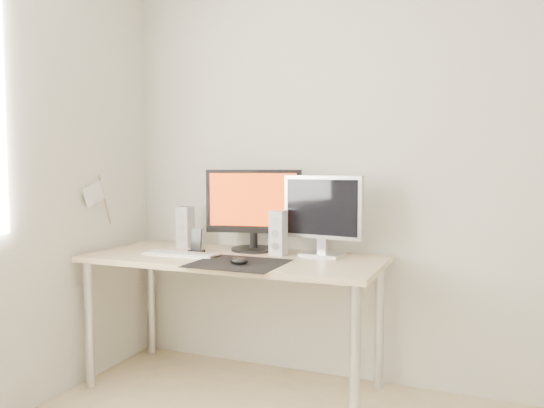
% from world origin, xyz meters
% --- Properties ---
extents(wall_back, '(3.50, 0.00, 3.50)m').
position_xyz_m(wall_back, '(0.00, 1.75, 1.25)').
color(wall_back, silver).
rests_on(wall_back, ground).
extents(mousepad, '(0.45, 0.40, 0.00)m').
position_xyz_m(mousepad, '(-0.81, 1.19, 0.73)').
color(mousepad, black).
rests_on(mousepad, desk).
extents(mouse, '(0.10, 0.06, 0.04)m').
position_xyz_m(mouse, '(-0.79, 1.16, 0.75)').
color(mouse, black).
rests_on(mouse, mousepad).
extents(desk, '(1.60, 0.70, 0.73)m').
position_xyz_m(desk, '(-0.93, 1.38, 0.65)').
color(desk, '#D1B587').
rests_on(desk, ground).
extents(main_monitor, '(0.55, 0.31, 0.47)m').
position_xyz_m(main_monitor, '(-0.90, 1.58, 0.98)').
color(main_monitor, black).
rests_on(main_monitor, desk).
extents(second_monitor, '(0.45, 0.19, 0.43)m').
position_xyz_m(second_monitor, '(-0.48, 1.56, 0.97)').
color(second_monitor, silver).
rests_on(second_monitor, desk).
extents(speaker_left, '(0.08, 0.09, 0.25)m').
position_xyz_m(speaker_left, '(-1.34, 1.56, 0.85)').
color(speaker_left, silver).
rests_on(speaker_left, desk).
extents(speaker_right, '(0.08, 0.09, 0.25)m').
position_xyz_m(speaker_right, '(-0.72, 1.49, 0.85)').
color(speaker_right, white).
rests_on(speaker_right, desk).
extents(keyboard, '(0.42, 0.14, 0.02)m').
position_xyz_m(keyboard, '(-1.21, 1.29, 0.74)').
color(keyboard, silver).
rests_on(keyboard, desk).
extents(phone_dock, '(0.08, 0.07, 0.14)m').
position_xyz_m(phone_dock, '(-1.17, 1.39, 0.77)').
color(phone_dock, black).
rests_on(phone_dock, desk).
extents(pennant, '(0.01, 0.23, 0.29)m').
position_xyz_m(pennant, '(-1.72, 1.24, 1.05)').
color(pennant, '#A57F54').
rests_on(pennant, wall_left).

